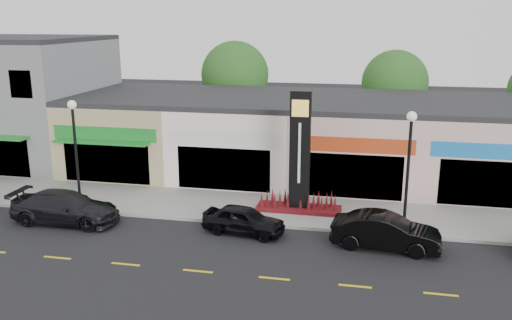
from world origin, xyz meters
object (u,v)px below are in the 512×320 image
object	(u,v)px
lamp_west_near	(75,143)
car_black_sedan	(244,220)
car_dark_sedan	(65,207)
pylon_sign	(300,170)
lamp_east_near	(409,160)
car_black_conv	(386,232)

from	to	relation	value
lamp_west_near	car_black_sedan	world-z (taller)	lamp_west_near
car_dark_sedan	car_black_sedan	world-z (taller)	car_dark_sedan
pylon_sign	car_black_sedan	world-z (taller)	pylon_sign
lamp_east_near	car_dark_sedan	distance (m)	16.08
pylon_sign	car_black_conv	xyz separation A→B (m)	(4.14, -3.50, -1.53)
car_dark_sedan	car_black_conv	xyz separation A→B (m)	(14.88, -0.01, -0.01)
lamp_west_near	pylon_sign	bearing A→B (deg)	8.77
car_black_conv	car_dark_sedan	bearing A→B (deg)	96.25
lamp_east_near	lamp_west_near	bearing A→B (deg)	180.00
car_dark_sedan	car_black_conv	world-z (taller)	car_dark_sedan
pylon_sign	car_black_sedan	xyz separation A→B (m)	(-2.12, -3.10, -1.63)
lamp_west_near	car_dark_sedan	xyz separation A→B (m)	(0.26, -1.80, -2.72)
lamp_east_near	car_black_conv	world-z (taller)	lamp_east_near
lamp_west_near	car_black_conv	xyz separation A→B (m)	(15.14, -1.81, -2.73)
car_black_sedan	car_dark_sedan	bearing A→B (deg)	102.10
lamp_west_near	pylon_sign	distance (m)	11.19
pylon_sign	lamp_east_near	bearing A→B (deg)	-18.75
car_black_sedan	car_black_conv	world-z (taller)	car_black_conv
lamp_west_near	car_dark_sedan	bearing A→B (deg)	-81.89
lamp_west_near	car_black_sedan	size ratio (longest dim) A/B	1.45
car_dark_sedan	car_black_sedan	bearing A→B (deg)	-87.23
pylon_sign	car_dark_sedan	distance (m)	11.40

